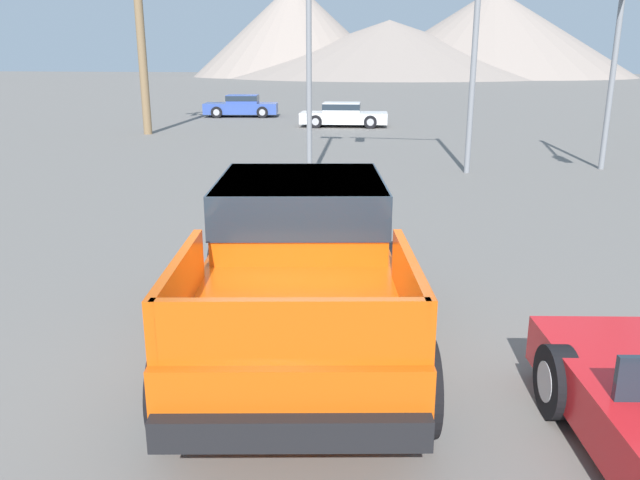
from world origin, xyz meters
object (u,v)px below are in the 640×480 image
(parked_car_white, at_px, (343,114))
(traffic_light_crosswalk, at_px, (633,39))
(parked_car_blue, at_px, (242,106))
(street_lamp_post, at_px, (309,2))
(traffic_light_main, at_px, (426,17))
(orange_pickup_truck, at_px, (300,255))

(parked_car_white, relative_size, traffic_light_crosswalk, 0.86)
(parked_car_blue, bearing_deg, street_lamp_post, -168.30)
(traffic_light_main, distance_m, street_lamp_post, 3.53)
(parked_car_white, bearing_deg, parked_car_blue, -129.60)
(orange_pickup_truck, distance_m, traffic_light_crosswalk, 13.14)
(orange_pickup_truck, height_order, street_lamp_post, street_lamp_post)
(orange_pickup_truck, height_order, traffic_light_crosswalk, traffic_light_crosswalk)
(orange_pickup_truck, bearing_deg, street_lamp_post, 89.98)
(parked_car_blue, bearing_deg, parked_car_white, -134.97)
(parked_car_blue, xyz_separation_m, traffic_light_crosswalk, (16.38, -16.51, 3.00))
(orange_pickup_truck, xyz_separation_m, parked_car_blue, (-10.62, 28.03, -0.41))
(parked_car_white, height_order, parked_car_blue, parked_car_blue)
(street_lamp_post, bearing_deg, parked_car_white, 96.97)
(orange_pickup_truck, xyz_separation_m, traffic_light_main, (0.53, 11.84, 3.19))
(street_lamp_post, bearing_deg, orange_pickup_truck, -77.06)
(street_lamp_post, bearing_deg, traffic_light_main, 38.77)
(parked_car_white, bearing_deg, orange_pickup_truck, 1.93)
(orange_pickup_truck, height_order, parked_car_white, orange_pickup_truck)
(parked_car_white, xyz_separation_m, parked_car_blue, (-6.66, 4.18, 0.04))
(parked_car_white, distance_m, traffic_light_main, 13.32)
(orange_pickup_truck, relative_size, parked_car_blue, 1.20)
(traffic_light_main, distance_m, traffic_light_crosswalk, 5.28)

